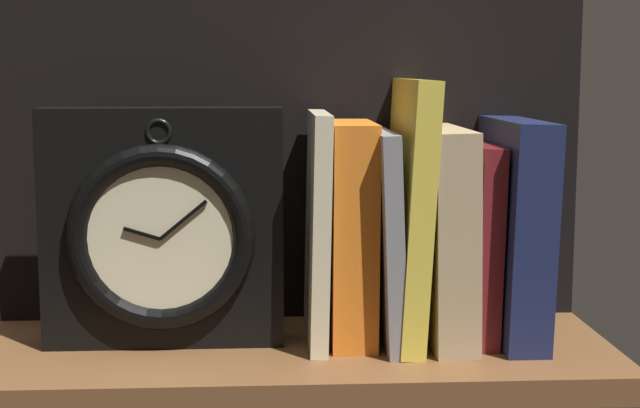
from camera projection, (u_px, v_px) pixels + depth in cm
name	position (u px, v px, depth cm)	size (l,w,h in cm)	color
ground_plane	(294.00, 358.00, 90.75)	(59.95, 23.23, 2.50)	brown
back_panel	(290.00, 131.00, 98.74)	(59.95, 1.20, 38.79)	black
book_cream_twain	(318.00, 227.00, 91.30)	(1.63, 14.30, 21.75)	beige
book_orange_pandolfini	(351.00, 232.00, 91.55)	(4.16, 12.20, 20.83)	orange
book_gray_chess	(384.00, 235.00, 91.79)	(1.67, 16.22, 20.05)	gray
book_yellow_seinlanguage	(408.00, 210.00, 91.58)	(2.28, 16.55, 24.82)	gold
book_tan_shortstories	(443.00, 234.00, 92.10)	(3.91, 16.33, 20.24)	tan
book_maroon_dawkins	(478.00, 241.00, 92.40)	(2.21, 12.42, 18.72)	maroon
book_navy_bierce	(513.00, 229.00, 92.43)	(4.03, 16.36, 21.01)	#192147
framed_clock	(163.00, 230.00, 89.14)	(22.27, 6.17, 22.27)	black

